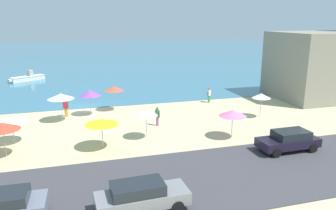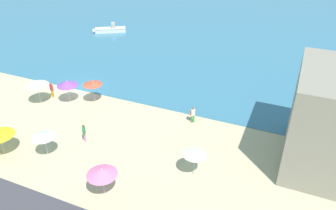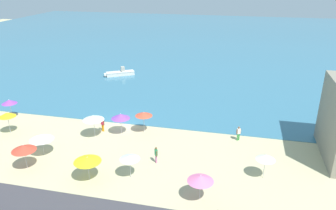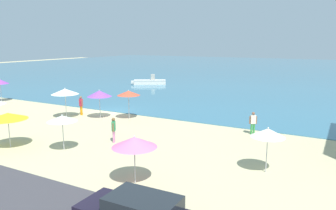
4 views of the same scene
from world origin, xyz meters
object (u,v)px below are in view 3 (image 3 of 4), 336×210
beach_umbrella_8 (93,118)px  skiff_nearshore (120,73)px  bather_0 (156,154)px  beach_umbrella_10 (9,102)px  beach_umbrella_3 (200,178)px  beach_umbrella_5 (87,159)px  bather_2 (239,133)px  beach_umbrella_0 (24,148)px  bather_3 (103,123)px  beach_umbrella_4 (41,138)px  beach_umbrella_6 (144,114)px  beach_umbrella_2 (7,115)px  beach_umbrella_12 (266,157)px  beach_umbrella_7 (121,116)px  beach_umbrella_1 (130,157)px

beach_umbrella_8 → skiff_nearshore: bearing=103.8°
beach_umbrella_8 → bather_0: 9.00m
beach_umbrella_10 → bather_0: size_ratio=1.52×
beach_umbrella_3 → bather_0: (-4.90, 4.63, -1.10)m
beach_umbrella_5 → skiff_nearshore: beach_umbrella_5 is taller
beach_umbrella_8 → bather_2: size_ratio=1.62×
beach_umbrella_0 → bather_3: bearing=66.6°
beach_umbrella_5 → beach_umbrella_8: 8.25m
bather_0 → skiff_nearshore: bather_0 is taller
beach_umbrella_3 → beach_umbrella_4: 16.83m
beach_umbrella_10 → bather_2: size_ratio=1.55×
beach_umbrella_6 → beach_umbrella_8: beach_umbrella_8 is taller
beach_umbrella_0 → bather_2: size_ratio=1.52×
bather_0 → skiff_nearshore: 29.77m
beach_umbrella_4 → skiff_nearshore: bearing=94.5°
bather_3 → skiff_nearshore: bearing=105.5°
beach_umbrella_10 → beach_umbrella_6: bearing=0.1°
beach_umbrella_6 → beach_umbrella_10: size_ratio=0.99×
beach_umbrella_2 → beach_umbrella_12: bearing=-5.2°
beach_umbrella_10 → beach_umbrella_5: bearing=-33.0°
beach_umbrella_10 → bather_2: 28.22m
beach_umbrella_12 → bather_0: beach_umbrella_12 is taller
beach_umbrella_5 → beach_umbrella_7: size_ratio=0.96×
beach_umbrella_6 → bather_2: beach_umbrella_6 is taller
beach_umbrella_5 → beach_umbrella_7: (-0.33, 9.09, 0.14)m
beach_umbrella_8 → beach_umbrella_12: 18.62m
beach_umbrella_6 → beach_umbrella_7: (-2.44, -0.94, -0.10)m
beach_umbrella_0 → beach_umbrella_8: size_ratio=0.94×
beach_umbrella_12 → bather_2: (-2.45, 6.73, -1.19)m
beach_umbrella_3 → beach_umbrella_12: (5.19, 4.35, 0.08)m
beach_umbrella_0 → beach_umbrella_1: bearing=5.0°
beach_umbrella_4 → beach_umbrella_12: bearing=2.2°
beach_umbrella_12 → beach_umbrella_1: bearing=-167.6°
bather_3 → skiff_nearshore: 22.07m
beach_umbrella_2 → beach_umbrella_10: bearing=124.5°
beach_umbrella_7 → beach_umbrella_1: bearing=-64.2°
beach_umbrella_2 → beach_umbrella_3: 23.94m
bather_3 → beach_umbrella_8: bearing=-101.5°
beach_umbrella_3 → bather_3: 16.08m
beach_umbrella_7 → beach_umbrella_5: bearing=-87.9°
beach_umbrella_6 → skiff_nearshore: (-10.68, 20.45, -1.83)m
bather_0 → beach_umbrella_3: bearing=-43.4°
beach_umbrella_10 → beach_umbrella_12: bearing=-11.5°
beach_umbrella_1 → beach_umbrella_8: beach_umbrella_8 is taller
beach_umbrella_6 → beach_umbrella_0: bearing=-131.6°
beach_umbrella_5 → beach_umbrella_6: beach_umbrella_6 is taller
bather_3 → beach_umbrella_4: bearing=-120.8°
beach_umbrella_7 → bather_2: (13.11, 1.42, -1.27)m
bather_2 → beach_umbrella_12: bearing=-70.0°
bather_2 → skiff_nearshore: bather_2 is taller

